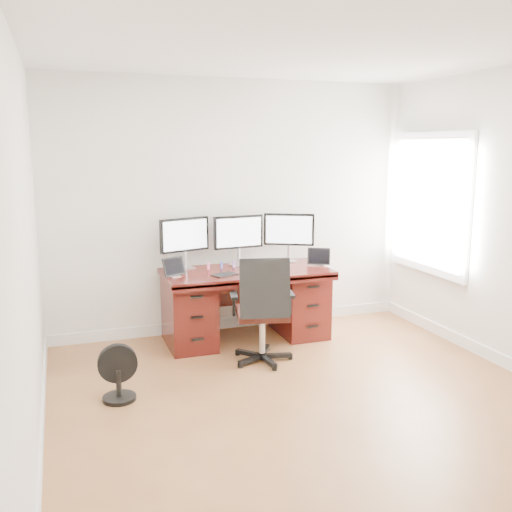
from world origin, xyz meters
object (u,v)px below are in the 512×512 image
object	(u,v)px
monitor_center	(238,234)
keyboard	(257,273)
desk	(246,302)
office_chair	(263,328)
floor_fan	(118,374)

from	to	relation	value
monitor_center	keyboard	world-z (taller)	monitor_center
desk	office_chair	distance (m)	0.70
keyboard	floor_fan	bearing A→B (deg)	-138.48
desk	monitor_center	world-z (taller)	monitor_center
desk	keyboard	xyz separation A→B (m)	(0.05, -0.23, 0.36)
desk	monitor_center	size ratio (longest dim) A/B	3.09
floor_fan	keyboard	size ratio (longest dim) A/B	1.83
office_chair	floor_fan	xyz separation A→B (m)	(-1.36, -0.38, -0.12)
monitor_center	keyboard	size ratio (longest dim) A/B	2.19
desk	office_chair	size ratio (longest dim) A/B	1.65
floor_fan	monitor_center	size ratio (longest dim) A/B	0.83
office_chair	keyboard	distance (m)	0.63
floor_fan	keyboard	bearing A→B (deg)	32.04
office_chair	keyboard	size ratio (longest dim) A/B	4.09
office_chair	floor_fan	distance (m)	1.42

